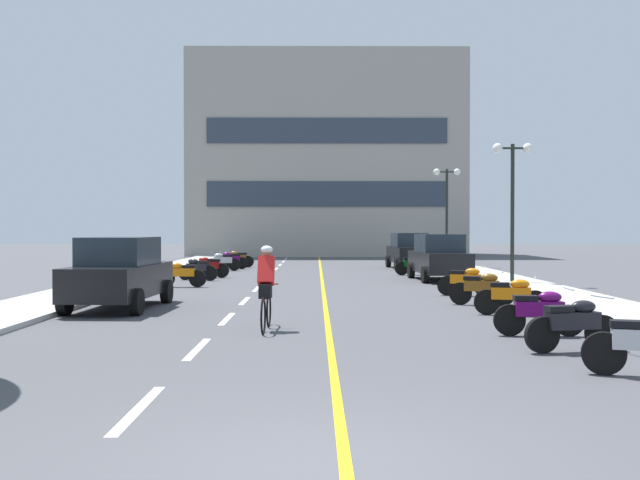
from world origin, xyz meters
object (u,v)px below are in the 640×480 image
(parked_car_mid, at_px, (439,257))
(motorcycle_8, at_px, (208,266))
(motorcycle_1, at_px, (573,323))
(motorcycle_3, at_px, (512,295))
(motorcycle_2, at_px, (540,311))
(motorcycle_9, at_px, (414,264))
(motorcycle_12, at_px, (238,258))
(parked_car_far, at_px, (409,251))
(motorcycle_11, at_px, (231,260))
(motorcycle_6, at_px, (181,274))
(motorcycle_10, at_px, (223,261))
(motorcycle_5, at_px, (466,280))
(cyclist_rider, at_px, (266,286))
(motorcycle_7, at_px, (197,268))
(street_lamp_mid, at_px, (513,180))
(street_lamp_far, at_px, (447,194))
(parked_car_near, at_px, (119,273))
(motorcycle_4, at_px, (482,288))

(parked_car_mid, xyz_separation_m, motorcycle_8, (-9.31, 1.63, -0.44))
(motorcycle_1, relative_size, motorcycle_3, 1.00)
(parked_car_mid, bearing_deg, motorcycle_2, -92.47)
(motorcycle_9, xyz_separation_m, motorcycle_12, (-8.45, 6.58, 0.00))
(parked_car_mid, distance_m, parked_car_far, 8.25)
(motorcycle_11, bearing_deg, motorcycle_12, 84.79)
(motorcycle_6, relative_size, motorcycle_10, 1.00)
(motorcycle_5, bearing_deg, cyclist_rider, -127.86)
(motorcycle_7, height_order, motorcycle_10, same)
(street_lamp_mid, relative_size, motorcycle_12, 2.95)
(motorcycle_1, xyz_separation_m, motorcycle_9, (0.08, 19.36, 0.00))
(motorcycle_12, distance_m, cyclist_rider, 23.56)
(motorcycle_9, bearing_deg, motorcycle_12, 142.09)
(parked_car_mid, distance_m, motorcycle_8, 9.47)
(motorcycle_8, bearing_deg, parked_car_far, 35.68)
(motorcycle_5, height_order, motorcycle_10, same)
(motorcycle_12, bearing_deg, motorcycle_8, -92.34)
(motorcycle_8, relative_size, motorcycle_12, 1.00)
(motorcycle_11, bearing_deg, motorcycle_6, -91.98)
(motorcycle_1, height_order, motorcycle_11, same)
(motorcycle_1, bearing_deg, motorcycle_6, 124.26)
(motorcycle_5, bearing_deg, parked_car_far, 89.11)
(motorcycle_5, bearing_deg, motorcycle_2, -92.17)
(parked_car_mid, xyz_separation_m, motorcycle_3, (-0.27, -11.32, -0.44))
(motorcycle_2, distance_m, cyclist_rider, 5.32)
(motorcycle_2, bearing_deg, motorcycle_6, 128.09)
(street_lamp_mid, bearing_deg, street_lamp_far, 90.47)
(motorcycle_6, relative_size, motorcycle_12, 1.00)
(parked_car_far, xyz_separation_m, motorcycle_9, (-0.44, -5.13, -0.44))
(parked_car_near, height_order, motorcycle_4, parked_car_near)
(motorcycle_12, bearing_deg, parked_car_mid, -47.21)
(motorcycle_3, height_order, motorcycle_11, same)
(cyclist_rider, bearing_deg, street_lamp_far, 71.41)
(street_lamp_far, distance_m, parked_car_near, 23.67)
(motorcycle_7, relative_size, motorcycle_10, 0.96)
(parked_car_near, xyz_separation_m, motorcycle_4, (9.39, 0.70, -0.44))
(parked_car_near, height_order, motorcycle_9, parked_car_near)
(motorcycle_8, xyz_separation_m, motorcycle_11, (0.17, 6.35, 0.00))
(motorcycle_2, relative_size, motorcycle_12, 1.00)
(motorcycle_7, bearing_deg, motorcycle_9, 18.66)
(motorcycle_11, bearing_deg, street_lamp_mid, -41.31)
(motorcycle_12, height_order, cyclist_rider, cyclist_rider)
(motorcycle_4, distance_m, motorcycle_9, 12.27)
(motorcycle_1, height_order, motorcycle_12, same)
(motorcycle_9, relative_size, motorcycle_11, 1.00)
(street_lamp_mid, xyz_separation_m, motorcycle_6, (-11.83, -1.09, -3.33))
(motorcycle_2, height_order, motorcycle_12, same)
(street_lamp_mid, relative_size, parked_car_near, 1.18)
(motorcycle_6, xyz_separation_m, motorcycle_11, (0.39, 11.15, 0.00))
(motorcycle_2, height_order, cyclist_rider, cyclist_rider)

